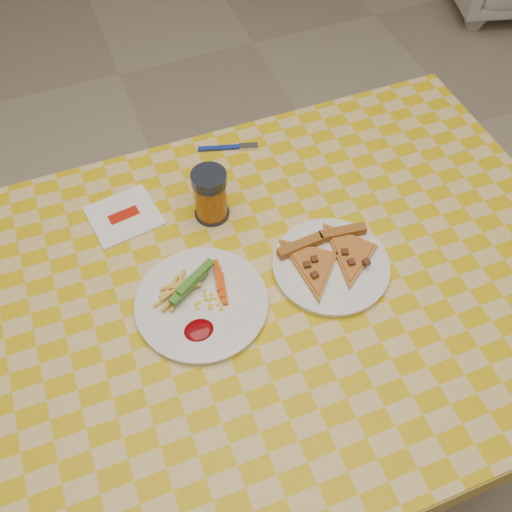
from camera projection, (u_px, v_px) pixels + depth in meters
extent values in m
plane|color=beige|center=(260.00, 427.00, 1.67)|extent=(8.00, 8.00, 0.00)
cylinder|color=white|center=(16.00, 334.00, 1.46)|extent=(0.06, 0.06, 0.71)
cylinder|color=white|center=(388.00, 215.00, 1.68)|extent=(0.06, 0.06, 0.71)
cube|color=#55301D|center=(262.00, 297.00, 1.08)|extent=(1.20, 0.80, 0.04)
cylinder|color=white|center=(202.00, 304.00, 1.03)|extent=(0.26, 0.26, 0.01)
cylinder|color=white|center=(331.00, 266.00, 1.08)|extent=(0.29, 0.29, 0.01)
cube|color=#1A5A0E|center=(192.00, 282.00, 1.03)|extent=(0.09, 0.07, 0.02)
cube|color=#E44B0A|center=(220.00, 282.00, 1.04)|extent=(0.06, 0.07, 0.01)
ellipsoid|color=#770207|center=(199.00, 330.00, 0.99)|extent=(0.05, 0.05, 0.01)
cube|color=#A55A25|center=(300.00, 247.00, 1.09)|extent=(0.09, 0.03, 0.02)
cube|color=#A55A25|center=(342.00, 233.00, 1.11)|extent=(0.10, 0.03, 0.02)
cylinder|color=black|center=(212.00, 213.00, 1.16)|extent=(0.07, 0.07, 0.01)
cylinder|color=#954C10|center=(211.00, 199.00, 1.13)|extent=(0.06, 0.06, 0.09)
cylinder|color=black|center=(209.00, 179.00, 1.08)|extent=(0.07, 0.07, 0.02)
cube|color=white|center=(124.00, 216.00, 1.16)|extent=(0.15, 0.14, 0.01)
cube|color=#B81A0A|center=(124.00, 215.00, 1.16)|extent=(0.06, 0.03, 0.00)
cube|color=navy|center=(219.00, 148.00, 1.27)|extent=(0.09, 0.04, 0.01)
cube|color=white|center=(248.00, 146.00, 1.28)|extent=(0.05, 0.03, 0.00)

